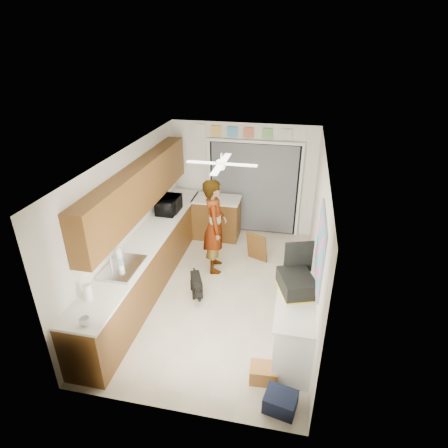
{
  "coord_description": "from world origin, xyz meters",
  "views": [
    {
      "loc": [
        1.21,
        -5.39,
        4.13
      ],
      "look_at": [
        0.0,
        0.4,
        1.15
      ],
      "focal_mm": 30.0,
      "sensor_mm": 36.0,
      "label": 1
    }
  ],
  "objects_px": {
    "paper_towel_roll": "(88,292)",
    "dog": "(196,284)",
    "navy_crate": "(280,402)",
    "cardboard_box": "(264,373)",
    "suitcase": "(296,284)",
    "soap_bottle": "(119,252)",
    "cup": "(85,321)",
    "man": "(215,226)",
    "microwave": "(169,205)"
  },
  "relations": [
    {
      "from": "soap_bottle",
      "to": "dog",
      "type": "relative_size",
      "value": 0.52
    },
    {
      "from": "cardboard_box",
      "to": "cup",
      "type": "bearing_deg",
      "value": -168.55
    },
    {
      "from": "microwave",
      "to": "paper_towel_roll",
      "type": "xyz_separation_m",
      "value": [
        -0.14,
        -2.88,
        -0.04
      ]
    },
    {
      "from": "soap_bottle",
      "to": "microwave",
      "type": "bearing_deg",
      "value": 84.62
    },
    {
      "from": "cup",
      "to": "soap_bottle",
      "type": "bearing_deg",
      "value": 100.01
    },
    {
      "from": "man",
      "to": "dog",
      "type": "relative_size",
      "value": 3.41
    },
    {
      "from": "navy_crate",
      "to": "man",
      "type": "bearing_deg",
      "value": 117.22
    },
    {
      "from": "cup",
      "to": "cardboard_box",
      "type": "relative_size",
      "value": 0.37
    },
    {
      "from": "paper_towel_roll",
      "to": "man",
      "type": "height_order",
      "value": "man"
    },
    {
      "from": "cardboard_box",
      "to": "man",
      "type": "bearing_deg",
      "value": 116.36
    },
    {
      "from": "soap_bottle",
      "to": "man",
      "type": "bearing_deg",
      "value": 50.4
    },
    {
      "from": "soap_bottle",
      "to": "paper_towel_roll",
      "type": "height_order",
      "value": "soap_bottle"
    },
    {
      "from": "soap_bottle",
      "to": "cardboard_box",
      "type": "xyz_separation_m",
      "value": [
        2.46,
        -1.04,
        -0.97
      ]
    },
    {
      "from": "cardboard_box",
      "to": "navy_crate",
      "type": "height_order",
      "value": "navy_crate"
    },
    {
      "from": "soap_bottle",
      "to": "paper_towel_roll",
      "type": "distance_m",
      "value": 1.01
    },
    {
      "from": "soap_bottle",
      "to": "dog",
      "type": "height_order",
      "value": "soap_bottle"
    },
    {
      "from": "navy_crate",
      "to": "cup",
      "type": "bearing_deg",
      "value": -178.83
    },
    {
      "from": "paper_towel_roll",
      "to": "navy_crate",
      "type": "bearing_deg",
      "value": -9.01
    },
    {
      "from": "cardboard_box",
      "to": "dog",
      "type": "bearing_deg",
      "value": 130.44
    },
    {
      "from": "suitcase",
      "to": "man",
      "type": "height_order",
      "value": "man"
    },
    {
      "from": "cup",
      "to": "cardboard_box",
      "type": "xyz_separation_m",
      "value": [
        2.2,
        0.44,
        -0.88
      ]
    },
    {
      "from": "cup",
      "to": "suitcase",
      "type": "distance_m",
      "value": 2.8
    },
    {
      "from": "suitcase",
      "to": "man",
      "type": "relative_size",
      "value": 0.31
    },
    {
      "from": "microwave",
      "to": "cup",
      "type": "relative_size",
      "value": 4.24
    },
    {
      "from": "man",
      "to": "cup",
      "type": "bearing_deg",
      "value": 149.6
    },
    {
      "from": "soap_bottle",
      "to": "cardboard_box",
      "type": "bearing_deg",
      "value": -22.89
    },
    {
      "from": "paper_towel_roll",
      "to": "man",
      "type": "bearing_deg",
      "value": 64.55
    },
    {
      "from": "paper_towel_roll",
      "to": "cardboard_box",
      "type": "distance_m",
      "value": 2.6
    },
    {
      "from": "suitcase",
      "to": "cardboard_box",
      "type": "bearing_deg",
      "value": -131.73
    },
    {
      "from": "microwave",
      "to": "cardboard_box",
      "type": "bearing_deg",
      "value": -140.72
    },
    {
      "from": "soap_bottle",
      "to": "dog",
      "type": "distance_m",
      "value": 1.5
    },
    {
      "from": "cup",
      "to": "microwave",
      "type": "bearing_deg",
      "value": 91.45
    },
    {
      "from": "suitcase",
      "to": "navy_crate",
      "type": "bearing_deg",
      "value": -112.92
    },
    {
      "from": "paper_towel_roll",
      "to": "navy_crate",
      "type": "height_order",
      "value": "paper_towel_roll"
    },
    {
      "from": "suitcase",
      "to": "cardboard_box",
      "type": "distance_m",
      "value": 1.27
    },
    {
      "from": "soap_bottle",
      "to": "paper_towel_roll",
      "type": "xyz_separation_m",
      "value": [
        0.04,
        -1.01,
        -0.03
      ]
    },
    {
      "from": "suitcase",
      "to": "soap_bottle",
      "type": "bearing_deg",
      "value": 155.27
    },
    {
      "from": "cardboard_box",
      "to": "suitcase",
      "type": "bearing_deg",
      "value": 67.79
    },
    {
      "from": "cup",
      "to": "man",
      "type": "xyz_separation_m",
      "value": [
        0.95,
        2.95,
        -0.06
      ]
    },
    {
      "from": "suitcase",
      "to": "navy_crate",
      "type": "relative_size",
      "value": 1.5
    },
    {
      "from": "paper_towel_roll",
      "to": "dog",
      "type": "distance_m",
      "value": 2.08
    },
    {
      "from": "soap_bottle",
      "to": "man",
      "type": "height_order",
      "value": "man"
    },
    {
      "from": "microwave",
      "to": "cardboard_box",
      "type": "distance_m",
      "value": 3.83
    },
    {
      "from": "cup",
      "to": "navy_crate",
      "type": "relative_size",
      "value": 0.35
    },
    {
      "from": "suitcase",
      "to": "dog",
      "type": "bearing_deg",
      "value": 134.37
    },
    {
      "from": "soap_bottle",
      "to": "suitcase",
      "type": "bearing_deg",
      "value": -5.21
    },
    {
      "from": "suitcase",
      "to": "navy_crate",
      "type": "xyz_separation_m",
      "value": [
        -0.07,
        -1.18,
        -0.95
      ]
    },
    {
      "from": "dog",
      "to": "navy_crate",
      "type": "bearing_deg",
      "value": -74.38
    },
    {
      "from": "microwave",
      "to": "paper_towel_roll",
      "type": "distance_m",
      "value": 2.89
    },
    {
      "from": "suitcase",
      "to": "navy_crate",
      "type": "height_order",
      "value": "suitcase"
    }
  ]
}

